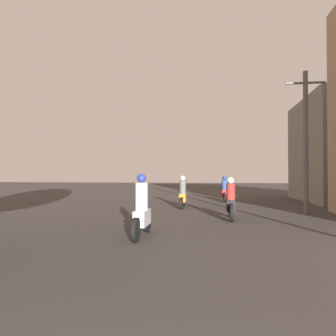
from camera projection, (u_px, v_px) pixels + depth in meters
name	position (u px, v px, depth m)	size (l,w,h in m)	color
motorcycle_silver	(142.00, 212.00, 8.62)	(0.60, 2.00, 1.67)	black
motorcycle_black	(231.00, 202.00, 11.97)	(0.60, 1.93, 1.54)	black
motorcycle_orange	(183.00, 195.00, 16.07)	(0.60, 1.93, 1.57)	black
motorcycle_red	(224.00, 191.00, 19.95)	(0.60, 2.05, 1.54)	black
utility_pole_far	(306.00, 138.00, 13.89)	(1.60, 0.20, 6.04)	slate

